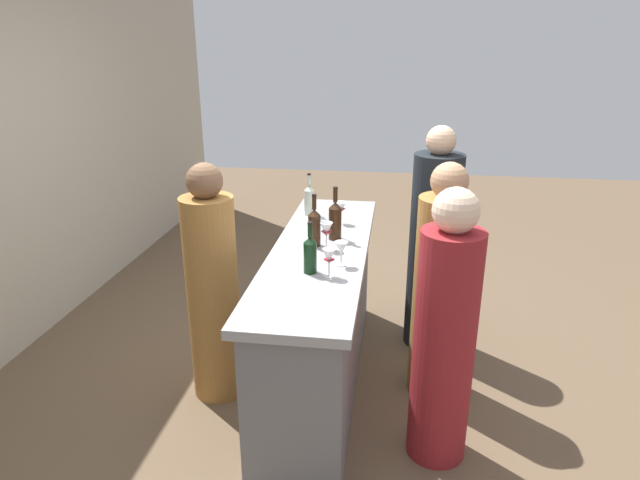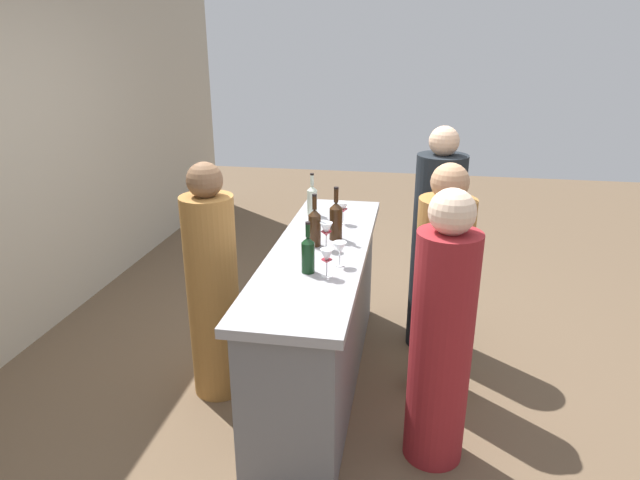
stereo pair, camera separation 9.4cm
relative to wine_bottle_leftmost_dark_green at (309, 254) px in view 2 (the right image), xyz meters
The scene contains 14 objects.
ground_plane 1.09m from the wine_bottle_leftmost_dark_green, ahead, with size 12.00×12.00×0.00m, color brown.
bar_counter 0.67m from the wine_bottle_leftmost_dark_green, ahead, with size 2.08×0.56×0.92m.
wine_bottle_leftmost_dark_green is the anchor object (origin of this frame).
wine_bottle_second_left_amber_brown 0.41m from the wine_bottle_leftmost_dark_green, ahead, with size 0.07×0.07×0.32m.
wine_bottle_center_amber_brown 0.54m from the wine_bottle_leftmost_dark_green, ahead, with size 0.08×0.08×0.33m.
wine_bottle_second_right_clear_pale 1.02m from the wine_bottle_leftmost_dark_green, ahead, with size 0.07×0.07×0.30m.
wine_glass_near_left 0.19m from the wine_bottle_leftmost_dark_green, 50.82° to the right, with size 0.08×0.08×0.14m.
wine_glass_near_center 0.11m from the wine_bottle_leftmost_dark_green, 109.37° to the right, with size 0.07×0.07×0.15m.
wine_glass_near_right 0.85m from the wine_bottle_leftmost_dark_green, ahead, with size 0.07×0.07×0.15m.
wine_glass_far_left 0.36m from the wine_bottle_leftmost_dark_green, ahead, with size 0.08×0.08×0.16m.
person_left_guest 0.89m from the wine_bottle_leftmost_dark_green, 62.32° to the right, with size 0.39×0.39×1.46m.
person_center_guest 0.81m from the wine_bottle_leftmost_dark_green, 105.79° to the right, with size 0.38×0.38×1.46m.
person_right_guest 1.23m from the wine_bottle_leftmost_dark_green, 36.31° to the right, with size 0.39×0.39×1.57m.
person_server_behind 0.72m from the wine_bottle_leftmost_dark_green, 75.39° to the left, with size 0.36×0.36×1.46m.
Camera 2 is at (-3.02, -0.53, 2.09)m, focal length 30.82 mm.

